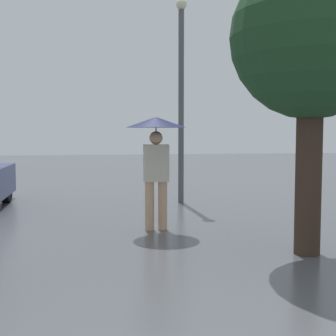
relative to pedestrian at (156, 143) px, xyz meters
name	(u,v)px	position (x,y,z in m)	size (l,w,h in m)	color
pedestrian	(156,143)	(0.00, 0.00, 0.00)	(0.99, 0.99, 1.87)	tan
tree	(312,41)	(1.79, -1.84, 1.36)	(2.12, 2.12, 3.91)	#38281E
street_lamp	(181,90)	(0.95, 2.85, 1.12)	(0.24, 0.24, 4.57)	#515456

